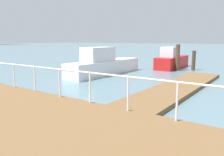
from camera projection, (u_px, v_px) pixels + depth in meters
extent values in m
plane|color=slate|center=(35.00, 80.00, 14.64)|extent=(300.00, 300.00, 0.00)
cube|color=brown|center=(176.00, 88.00, 11.62)|extent=(11.59, 2.00, 0.18)
cylinder|color=white|center=(177.00, 102.00, 6.00)|extent=(0.06, 0.06, 1.05)
cylinder|color=white|center=(128.00, 94.00, 6.86)|extent=(0.06, 0.06, 1.05)
cylinder|color=white|center=(90.00, 88.00, 7.71)|extent=(0.06, 0.06, 1.05)
cylinder|color=white|center=(60.00, 83.00, 8.57)|extent=(0.06, 0.06, 1.05)
cylinder|color=white|center=(35.00, 79.00, 9.43)|extent=(0.06, 0.06, 1.05)
cylinder|color=white|center=(14.00, 76.00, 10.29)|extent=(0.06, 0.06, 1.05)
cylinder|color=white|center=(209.00, 86.00, 5.48)|extent=(0.06, 28.69, 0.06)
cylinder|color=brown|center=(177.00, 58.00, 18.88)|extent=(0.35, 0.35, 2.17)
cylinder|color=#473826|center=(194.00, 60.00, 19.11)|extent=(0.30, 0.30, 1.65)
cube|color=red|center=(172.00, 62.00, 20.72)|extent=(5.17, 1.61, 1.05)
cube|color=white|center=(170.00, 52.00, 19.91)|extent=(1.58, 1.22, 0.88)
cube|color=white|center=(105.00, 67.00, 16.96)|extent=(7.19, 1.63, 1.03)
cube|color=white|center=(98.00, 54.00, 16.15)|extent=(2.57, 1.26, 1.00)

